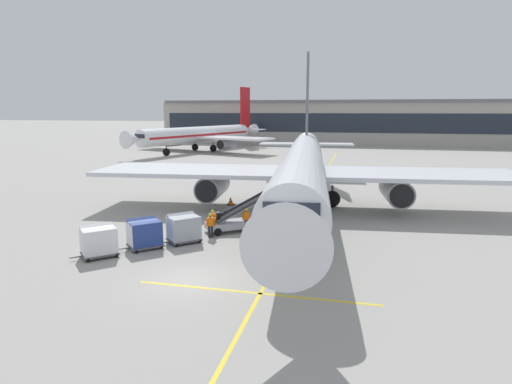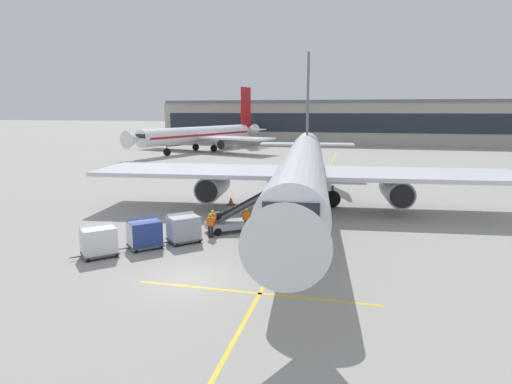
{
  "view_description": "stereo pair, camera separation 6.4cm",
  "coord_description": "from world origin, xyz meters",
  "px_view_note": "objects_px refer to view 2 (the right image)",
  "views": [
    {
      "loc": [
        8.16,
        -19.67,
        8.66
      ],
      "look_at": [
        1.43,
        8.88,
        3.06
      ],
      "focal_mm": 30.25,
      "sensor_mm": 36.0,
      "label": 1
    },
    {
      "loc": [
        8.22,
        -19.66,
        8.66
      ],
      "look_at": [
        1.43,
        8.88,
        3.06
      ],
      "focal_mm": 30.25,
      "sensor_mm": 36.0,
      "label": 2
    }
  ],
  "objects_px": {
    "parked_airplane": "(303,167)",
    "ground_crew_by_loader": "(246,218)",
    "belt_loader": "(233,219)",
    "baggage_cart_lead": "(183,227)",
    "distant_airplane": "(202,135)",
    "ground_crew_marshaller": "(210,224)",
    "safety_cone_engine_keepout": "(231,201)",
    "baggage_cart_second": "(144,233)",
    "baggage_cart_third": "(98,240)",
    "ground_crew_by_carts": "(213,220)"
  },
  "relations": [
    {
      "from": "parked_airplane",
      "to": "ground_crew_marshaller",
      "type": "xyz_separation_m",
      "value": [
        -4.97,
        -10.35,
        -2.7
      ]
    },
    {
      "from": "baggage_cart_lead",
      "to": "safety_cone_engine_keepout",
      "type": "distance_m",
      "value": 11.79
    },
    {
      "from": "ground_crew_by_carts",
      "to": "distant_airplane",
      "type": "xyz_separation_m",
      "value": [
        -22.47,
        58.29,
        2.51
      ]
    },
    {
      "from": "belt_loader",
      "to": "baggage_cart_lead",
      "type": "bearing_deg",
      "value": -125.95
    },
    {
      "from": "ground_crew_marshaller",
      "to": "distant_airplane",
      "type": "height_order",
      "value": "distant_airplane"
    },
    {
      "from": "belt_loader",
      "to": "baggage_cart_lead",
      "type": "relative_size",
      "value": 1.96
    },
    {
      "from": "belt_loader",
      "to": "baggage_cart_lead",
      "type": "xyz_separation_m",
      "value": [
        -2.45,
        -3.38,
        0.14
      ]
    },
    {
      "from": "parked_airplane",
      "to": "baggage_cart_third",
      "type": "distance_m",
      "value": 18.78
    },
    {
      "from": "baggage_cart_second",
      "to": "ground_crew_marshaller",
      "type": "xyz_separation_m",
      "value": [
        3.34,
        3.1,
        -0.0
      ]
    },
    {
      "from": "ground_crew_by_carts",
      "to": "ground_crew_marshaller",
      "type": "bearing_deg",
      "value": -80.89
    },
    {
      "from": "baggage_cart_third",
      "to": "belt_loader",
      "type": "bearing_deg",
      "value": 48.92
    },
    {
      "from": "ground_crew_by_loader",
      "to": "distant_airplane",
      "type": "xyz_separation_m",
      "value": [
        -24.59,
        57.05,
        2.51
      ]
    },
    {
      "from": "baggage_cart_third",
      "to": "distant_airplane",
      "type": "relative_size",
      "value": 0.06
    },
    {
      "from": "distant_airplane",
      "to": "parked_airplane",
      "type": "bearing_deg",
      "value": -60.56
    },
    {
      "from": "belt_loader",
      "to": "baggage_cart_third",
      "type": "height_order",
      "value": "belt_loader"
    },
    {
      "from": "baggage_cart_second",
      "to": "ground_crew_by_loader",
      "type": "height_order",
      "value": "baggage_cart_second"
    },
    {
      "from": "baggage_cart_third",
      "to": "baggage_cart_lead",
      "type": "bearing_deg",
      "value": 44.95
    },
    {
      "from": "ground_crew_by_carts",
      "to": "belt_loader",
      "type": "bearing_deg",
      "value": 41.88
    },
    {
      "from": "baggage_cart_lead",
      "to": "safety_cone_engine_keepout",
      "type": "xyz_separation_m",
      "value": [
        -0.25,
        11.77,
        -0.64
      ]
    },
    {
      "from": "belt_loader",
      "to": "ground_crew_by_loader",
      "type": "bearing_deg",
      "value": 10.75
    },
    {
      "from": "parked_airplane",
      "to": "belt_loader",
      "type": "relative_size",
      "value": 9.26
    },
    {
      "from": "baggage_cart_lead",
      "to": "distant_airplane",
      "type": "xyz_separation_m",
      "value": [
        -21.21,
        60.61,
        2.51
      ]
    },
    {
      "from": "belt_loader",
      "to": "distant_airplane",
      "type": "distance_m",
      "value": 61.98
    },
    {
      "from": "ground_crew_by_loader",
      "to": "ground_crew_by_carts",
      "type": "xyz_separation_m",
      "value": [
        -2.12,
        -1.24,
        0.0
      ]
    },
    {
      "from": "baggage_cart_lead",
      "to": "parked_airplane",
      "type": "bearing_deg",
      "value": 61.37
    },
    {
      "from": "ground_crew_marshaller",
      "to": "distant_airplane",
      "type": "relative_size",
      "value": 0.04
    },
    {
      "from": "baggage_cart_second",
      "to": "parked_airplane",
      "type": "bearing_deg",
      "value": 58.3
    },
    {
      "from": "ground_crew_by_carts",
      "to": "baggage_cart_second",
      "type": "bearing_deg",
      "value": -128.08
    },
    {
      "from": "ground_crew_marshaller",
      "to": "safety_cone_engine_keepout",
      "type": "bearing_deg",
      "value": 99.07
    },
    {
      "from": "belt_loader",
      "to": "ground_crew_marshaller",
      "type": "bearing_deg",
      "value": -117.07
    },
    {
      "from": "distant_airplane",
      "to": "safety_cone_engine_keepout",
      "type": "bearing_deg",
      "value": -66.77
    },
    {
      "from": "baggage_cart_second",
      "to": "ground_crew_by_carts",
      "type": "distance_m",
      "value": 5.16
    },
    {
      "from": "ground_crew_by_loader",
      "to": "safety_cone_engine_keepout",
      "type": "height_order",
      "value": "ground_crew_by_loader"
    },
    {
      "from": "belt_loader",
      "to": "safety_cone_engine_keepout",
      "type": "relative_size",
      "value": 6.7
    },
    {
      "from": "baggage_cart_lead",
      "to": "ground_crew_by_carts",
      "type": "bearing_deg",
      "value": 61.38
    },
    {
      "from": "parked_airplane",
      "to": "belt_loader",
      "type": "bearing_deg",
      "value": -115.32
    },
    {
      "from": "parked_airplane",
      "to": "ground_crew_marshaller",
      "type": "relative_size",
      "value": 26.54
    },
    {
      "from": "safety_cone_engine_keepout",
      "to": "distant_airplane",
      "type": "height_order",
      "value": "distant_airplane"
    },
    {
      "from": "parked_airplane",
      "to": "ground_crew_by_loader",
      "type": "relative_size",
      "value": 26.54
    },
    {
      "from": "baggage_cart_second",
      "to": "ground_crew_marshaller",
      "type": "height_order",
      "value": "baggage_cart_second"
    },
    {
      "from": "parked_airplane",
      "to": "ground_crew_by_loader",
      "type": "height_order",
      "value": "parked_airplane"
    },
    {
      "from": "ground_crew_by_loader",
      "to": "ground_crew_marshaller",
      "type": "bearing_deg",
      "value": -131.84
    },
    {
      "from": "parked_airplane",
      "to": "baggage_cart_lead",
      "type": "xyz_separation_m",
      "value": [
        -6.39,
        -11.71,
        -2.7
      ]
    },
    {
      "from": "parked_airplane",
      "to": "safety_cone_engine_keepout",
      "type": "relative_size",
      "value": 61.98
    },
    {
      "from": "baggage_cart_lead",
      "to": "belt_loader",
      "type": "bearing_deg",
      "value": 54.05
    },
    {
      "from": "ground_crew_by_carts",
      "to": "safety_cone_engine_keepout",
      "type": "xyz_separation_m",
      "value": [
        -1.51,
        9.46,
        -0.63
      ]
    },
    {
      "from": "baggage_cart_second",
      "to": "safety_cone_engine_keepout",
      "type": "xyz_separation_m",
      "value": [
        1.67,
        13.52,
        -0.64
      ]
    },
    {
      "from": "ground_crew_by_loader",
      "to": "safety_cone_engine_keepout",
      "type": "distance_m",
      "value": 9.01
    },
    {
      "from": "parked_airplane",
      "to": "baggage_cart_third",
      "type": "height_order",
      "value": "parked_airplane"
    },
    {
      "from": "belt_loader",
      "to": "ground_crew_by_carts",
      "type": "distance_m",
      "value": 1.6
    }
  ]
}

